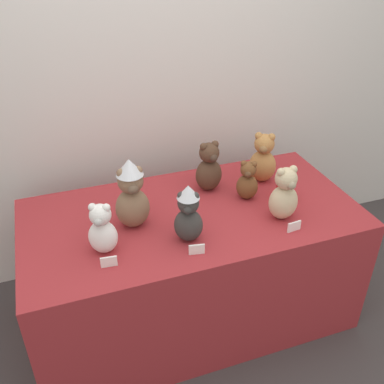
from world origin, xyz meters
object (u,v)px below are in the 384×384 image
object	(u,v)px
teddy_bear_snow	(102,230)
teddy_bear_cocoa	(209,168)
display_table	(192,266)
teddy_bear_charcoal	(188,214)
teddy_bear_sand	(284,195)
teddy_bear_mocha	(132,195)
teddy_bear_caramel	(263,159)
teddy_bear_chestnut	(247,181)
party_cup_red	(284,190)

from	to	relation	value
teddy_bear_snow	teddy_bear_cocoa	distance (m)	0.71
display_table	teddy_bear_charcoal	xyz separation A→B (m)	(-0.09, -0.20, 0.49)
teddy_bear_sand	teddy_bear_mocha	bearing A→B (deg)	162.87
teddy_bear_charcoal	teddy_bear_caramel	bearing A→B (deg)	55.89
display_table	teddy_bear_caramel	size ratio (longest dim) A/B	5.81
teddy_bear_chestnut	party_cup_red	world-z (taller)	teddy_bear_chestnut
teddy_bear_mocha	teddy_bear_sand	world-z (taller)	teddy_bear_mocha
teddy_bear_snow	teddy_bear_charcoal	bearing A→B (deg)	16.06
teddy_bear_snow	teddy_bear_mocha	bearing A→B (deg)	64.28
display_table	teddy_bear_charcoal	bearing A→B (deg)	-113.67
teddy_bear_sand	teddy_bear_cocoa	size ratio (longest dim) A/B	1.00
teddy_bear_sand	teddy_bear_caramel	bearing A→B (deg)	75.92
display_table	teddy_bear_caramel	distance (m)	0.70
teddy_bear_sand	teddy_bear_chestnut	bearing A→B (deg)	109.05
teddy_bear_mocha	teddy_bear_snow	world-z (taller)	teddy_bear_mocha
teddy_bear_cocoa	party_cup_red	size ratio (longest dim) A/B	2.55
teddy_bear_snow	party_cup_red	xyz separation A→B (m)	(0.95, 0.11, -0.06)
teddy_bear_mocha	party_cup_red	bearing A→B (deg)	-1.50
teddy_bear_mocha	party_cup_red	world-z (taller)	teddy_bear_mocha
teddy_bear_charcoal	teddy_bear_sand	world-z (taller)	teddy_bear_charcoal
teddy_bear_chestnut	teddy_bear_cocoa	bearing A→B (deg)	164.78
teddy_bear_mocha	teddy_bear_cocoa	size ratio (longest dim) A/B	1.26
teddy_bear_caramel	teddy_bear_snow	distance (m)	0.99
teddy_bear_caramel	teddy_bear_mocha	world-z (taller)	teddy_bear_mocha
teddy_bear_mocha	teddy_bear_snow	size ratio (longest dim) A/B	1.43
teddy_bear_chestnut	teddy_bear_cocoa	xyz separation A→B (m)	(-0.15, 0.15, 0.03)
teddy_bear_mocha	teddy_bear_chestnut	xyz separation A→B (m)	(0.61, 0.04, -0.07)
teddy_bear_mocha	teddy_bear_charcoal	bearing A→B (deg)	-41.50
teddy_bear_caramel	teddy_bear_charcoal	xyz separation A→B (m)	(-0.56, -0.37, 0.01)
teddy_bear_cocoa	teddy_bear_sand	bearing A→B (deg)	-63.53
teddy_bear_mocha	party_cup_red	size ratio (longest dim) A/B	3.22
teddy_bear_charcoal	party_cup_red	bearing A→B (deg)	37.79
teddy_bear_charcoal	teddy_bear_cocoa	bearing A→B (deg)	79.48
teddy_bear_chestnut	teddy_bear_charcoal	world-z (taller)	teddy_bear_charcoal
display_table	teddy_bear_sand	xyz separation A→B (m)	(0.40, -0.19, 0.48)
teddy_bear_caramel	teddy_bear_charcoal	size ratio (longest dim) A/B	1.00
teddy_bear_caramel	teddy_bear_mocha	xyz separation A→B (m)	(-0.77, -0.18, 0.04)
teddy_bear_cocoa	teddy_bear_mocha	bearing A→B (deg)	-164.29
teddy_bear_cocoa	teddy_bear_chestnut	bearing A→B (deg)	-51.13
teddy_bear_mocha	teddy_bear_chestnut	size ratio (longest dim) A/B	1.62
teddy_bear_chestnut	teddy_bear_sand	bearing A→B (deg)	-39.08
teddy_bear_caramel	party_cup_red	size ratio (longest dim) A/B	2.62
display_table	teddy_bear_chestnut	world-z (taller)	teddy_bear_chestnut
teddy_bear_sand	teddy_bear_charcoal	bearing A→B (deg)	178.70
teddy_bear_caramel	display_table	bearing A→B (deg)	-127.27
teddy_bear_charcoal	teddy_bear_sand	distance (m)	0.49
teddy_bear_caramel	teddy_bear_cocoa	world-z (taller)	teddy_bear_caramel
teddy_bear_chestnut	teddy_bear_sand	size ratio (longest dim) A/B	0.78
teddy_bear_sand	party_cup_red	bearing A→B (deg)	55.49
party_cup_red	teddy_bear_snow	bearing A→B (deg)	-173.13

